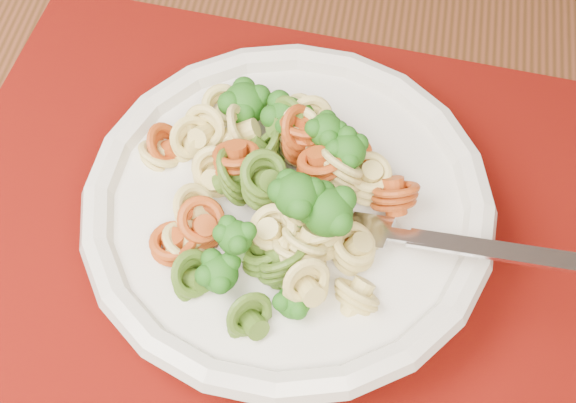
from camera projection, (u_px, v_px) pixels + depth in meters
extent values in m
cube|color=#562B18|center=(392.00, 117.00, 0.59)|extent=(1.50, 1.27, 0.04)
cube|color=#590D03|center=(266.00, 219.00, 0.52)|extent=(0.53, 0.50, 0.00)
cylinder|color=beige|center=(288.00, 231.00, 0.51)|extent=(0.11, 0.11, 0.01)
cylinder|color=beige|center=(288.00, 216.00, 0.49)|extent=(0.23, 0.23, 0.03)
torus|color=beige|center=(288.00, 203.00, 0.48)|extent=(0.25, 0.25, 0.02)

